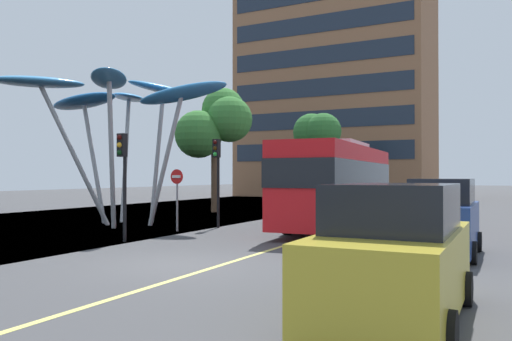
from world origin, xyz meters
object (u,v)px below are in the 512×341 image
red_bus (339,181)px  traffic_light_kerb_near (123,163)px  leaf_sculpture (117,99)px  traffic_light_kerb_far (217,164)px  car_parked_mid (442,219)px  no_entry_sign (177,190)px  car_parked_near (395,256)px

red_bus → traffic_light_kerb_near: red_bus is taller
leaf_sculpture → traffic_light_kerb_far: 6.02m
car_parked_mid → no_entry_sign: size_ratio=1.53×
car_parked_near → no_entry_sign: (-10.59, 8.85, 0.69)m
leaf_sculpture → traffic_light_kerb_far: size_ratio=2.63×
traffic_light_kerb_near → car_parked_near: 11.66m
leaf_sculpture → car_parked_mid: bearing=-11.1°
traffic_light_kerb_near → car_parked_mid: size_ratio=0.96×
leaf_sculpture → traffic_light_kerb_near: leaf_sculpture is taller
red_bus → no_entry_sign: (-5.59, -4.14, -0.35)m
red_bus → traffic_light_kerb_far: traffic_light_kerb_far is taller
car_parked_mid → no_entry_sign: 10.65m
car_parked_near → car_parked_mid: bearing=90.8°
traffic_light_kerb_far → car_parked_near: size_ratio=0.86×
traffic_light_kerb_near → car_parked_mid: (10.17, 1.86, -1.67)m
leaf_sculpture → traffic_light_kerb_far: (5.13, 0.67, -3.09)m
red_bus → car_parked_near: red_bus is taller
red_bus → leaf_sculpture: 11.04m
leaf_sculpture → car_parked_near: leaf_sculpture is taller
car_parked_mid → car_parked_near: bearing=-89.2°
red_bus → car_parked_mid: red_bus is taller
car_parked_near → red_bus: bearing=111.1°
leaf_sculpture → red_bus: bearing=16.6°
car_parked_near → leaf_sculpture: bearing=146.1°
red_bus → traffic_light_kerb_far: bearing=-154.6°
leaf_sculpture → traffic_light_kerb_far: bearing=7.5°
traffic_light_kerb_near → car_parked_mid: 10.47m
traffic_light_kerb_far → car_parked_near: 14.63m
car_parked_mid → leaf_sculpture: bearing=168.9°
traffic_light_kerb_near → car_parked_near: bearing=-27.1°
traffic_light_kerb_near → no_entry_sign: traffic_light_kerb_near is taller
car_parked_near → no_entry_sign: bearing=140.1°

